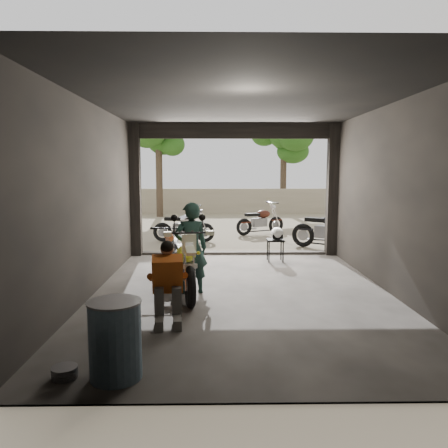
{
  "coord_description": "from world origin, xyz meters",
  "views": [
    {
      "loc": [
        -0.42,
        -7.18,
        2.09
      ],
      "look_at": [
        -0.29,
        0.6,
        1.13
      ],
      "focal_mm": 35.0,
      "sensor_mm": 36.0,
      "label": 1
    }
  ],
  "objects_px": {
    "main_bike": "(186,261)",
    "helmet": "(277,233)",
    "outside_bike_c": "(329,227)",
    "mechanic": "(168,285)",
    "outside_bike_b": "(260,218)",
    "sign_post": "(368,192)",
    "outside_bike_a": "(184,224)",
    "rider": "(191,248)",
    "left_bike": "(172,251)",
    "oil_drum": "(115,341)",
    "stool": "(275,242)"
  },
  "relations": [
    {
      "from": "main_bike",
      "to": "helmet",
      "type": "relative_size",
      "value": 5.83
    },
    {
      "from": "outside_bike_c",
      "to": "mechanic",
      "type": "distance_m",
      "value": 6.63
    },
    {
      "from": "outside_bike_b",
      "to": "main_bike",
      "type": "bearing_deg",
      "value": 137.45
    },
    {
      "from": "mechanic",
      "to": "sign_post",
      "type": "relative_size",
      "value": 0.49
    },
    {
      "from": "outside_bike_a",
      "to": "rider",
      "type": "relative_size",
      "value": 1.01
    },
    {
      "from": "left_bike",
      "to": "outside_bike_a",
      "type": "xyz_separation_m",
      "value": [
        -0.09,
        4.26,
        0.0
      ]
    },
    {
      "from": "outside_bike_a",
      "to": "outside_bike_c",
      "type": "bearing_deg",
      "value": -103.62
    },
    {
      "from": "outside_bike_a",
      "to": "outside_bike_b",
      "type": "bearing_deg",
      "value": -53.52
    },
    {
      "from": "main_bike",
      "to": "oil_drum",
      "type": "relative_size",
      "value": 2.2
    },
    {
      "from": "oil_drum",
      "to": "sign_post",
      "type": "height_order",
      "value": "sign_post"
    },
    {
      "from": "rider",
      "to": "stool",
      "type": "bearing_deg",
      "value": -139.28
    },
    {
      "from": "rider",
      "to": "stool",
      "type": "height_order",
      "value": "rider"
    },
    {
      "from": "stool",
      "to": "helmet",
      "type": "xyz_separation_m",
      "value": [
        0.04,
        -0.02,
        0.21
      ]
    },
    {
      "from": "outside_bike_b",
      "to": "oil_drum",
      "type": "relative_size",
      "value": 1.94
    },
    {
      "from": "outside_bike_c",
      "to": "outside_bike_b",
      "type": "bearing_deg",
      "value": 63.8
    },
    {
      "from": "main_bike",
      "to": "helmet",
      "type": "bearing_deg",
      "value": 44.93
    },
    {
      "from": "rider",
      "to": "helmet",
      "type": "relative_size",
      "value": 5.18
    },
    {
      "from": "left_bike",
      "to": "outside_bike_a",
      "type": "height_order",
      "value": "outside_bike_a"
    },
    {
      "from": "helmet",
      "to": "sign_post",
      "type": "relative_size",
      "value": 0.14
    },
    {
      "from": "outside_bike_b",
      "to": "oil_drum",
      "type": "distance_m",
      "value": 10.23
    },
    {
      "from": "outside_bike_a",
      "to": "sign_post",
      "type": "bearing_deg",
      "value": -94.81
    },
    {
      "from": "main_bike",
      "to": "oil_drum",
      "type": "height_order",
      "value": "main_bike"
    },
    {
      "from": "rider",
      "to": "outside_bike_a",
      "type": "bearing_deg",
      "value": -99.03
    },
    {
      "from": "mechanic",
      "to": "stool",
      "type": "xyz_separation_m",
      "value": [
        2.0,
        4.02,
        -0.09
      ]
    },
    {
      "from": "stool",
      "to": "outside_bike_a",
      "type": "bearing_deg",
      "value": 128.95
    },
    {
      "from": "left_bike",
      "to": "helmet",
      "type": "xyz_separation_m",
      "value": [
        2.26,
        1.39,
        0.14
      ]
    },
    {
      "from": "stool",
      "to": "oil_drum",
      "type": "height_order",
      "value": "oil_drum"
    },
    {
      "from": "outside_bike_b",
      "to": "rider",
      "type": "distance_m",
      "value": 7.14
    },
    {
      "from": "helmet",
      "to": "outside_bike_c",
      "type": "bearing_deg",
      "value": 38.91
    },
    {
      "from": "helmet",
      "to": "main_bike",
      "type": "bearing_deg",
      "value": -131.15
    },
    {
      "from": "helmet",
      "to": "outside_bike_b",
      "type": "bearing_deg",
      "value": 83.58
    },
    {
      "from": "stool",
      "to": "main_bike",
      "type": "bearing_deg",
      "value": -124.68
    },
    {
      "from": "outside_bike_a",
      "to": "mechanic",
      "type": "height_order",
      "value": "mechanic"
    },
    {
      "from": "left_bike",
      "to": "outside_bike_b",
      "type": "bearing_deg",
      "value": 65.98
    },
    {
      "from": "left_bike",
      "to": "oil_drum",
      "type": "xyz_separation_m",
      "value": [
        -0.13,
        -4.21,
        -0.13
      ]
    },
    {
      "from": "outside_bike_b",
      "to": "helmet",
      "type": "bearing_deg",
      "value": 152.28
    },
    {
      "from": "outside_bike_b",
      "to": "sign_post",
      "type": "bearing_deg",
      "value": -158.29
    },
    {
      "from": "main_bike",
      "to": "outside_bike_b",
      "type": "relative_size",
      "value": 1.13
    },
    {
      "from": "main_bike",
      "to": "outside_bike_b",
      "type": "bearing_deg",
      "value": 64.82
    },
    {
      "from": "rider",
      "to": "main_bike",
      "type": "bearing_deg",
      "value": 38.95
    },
    {
      "from": "outside_bike_b",
      "to": "rider",
      "type": "xyz_separation_m",
      "value": [
        -1.86,
        -6.88,
        0.26
      ]
    },
    {
      "from": "helmet",
      "to": "oil_drum",
      "type": "height_order",
      "value": "oil_drum"
    },
    {
      "from": "main_bike",
      "to": "left_bike",
      "type": "xyz_separation_m",
      "value": [
        -0.36,
        1.27,
        -0.06
      ]
    },
    {
      "from": "main_bike",
      "to": "stool",
      "type": "bearing_deg",
      "value": 45.65
    },
    {
      "from": "main_bike",
      "to": "outside_bike_a",
      "type": "xyz_separation_m",
      "value": [
        -0.45,
        5.53,
        -0.05
      ]
    },
    {
      "from": "outside_bike_c",
      "to": "stool",
      "type": "relative_size",
      "value": 3.43
    },
    {
      "from": "left_bike",
      "to": "rider",
      "type": "distance_m",
      "value": 1.26
    },
    {
      "from": "rider",
      "to": "helmet",
      "type": "xyz_separation_m",
      "value": [
        1.81,
        2.55,
        -0.12
      ]
    },
    {
      "from": "rider",
      "to": "stool",
      "type": "xyz_separation_m",
      "value": [
        1.77,
        2.56,
        -0.33
      ]
    },
    {
      "from": "outside_bike_a",
      "to": "sign_post",
      "type": "xyz_separation_m",
      "value": [
        5.06,
        -0.87,
        0.96
      ]
    }
  ]
}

